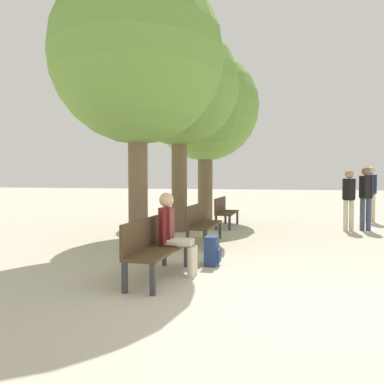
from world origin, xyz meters
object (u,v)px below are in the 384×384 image
object	(u,v)px
tree_row_1	(179,87)
tree_row_2	(205,108)
pedestrian_near	(371,191)
pedestrian_far	(366,194)
bench_row_2	(224,210)
bench_row_1	(201,221)
person_seated	(174,231)
tree_row_0	(137,58)
backpack	(212,251)
bench_row_0	(153,244)
pedestrian_mid	(349,196)

from	to	relation	value
tree_row_1	tree_row_2	world-z (taller)	tree_row_2
tree_row_1	tree_row_2	bearing A→B (deg)	90.00
pedestrian_near	pedestrian_far	distance (m)	2.07
bench_row_2	tree_row_2	xyz separation A→B (m)	(-0.97, 1.76, 3.26)
bench_row_1	person_seated	distance (m)	2.62
bench_row_2	tree_row_1	size ratio (longest dim) A/B	0.29
pedestrian_far	tree_row_1	bearing A→B (deg)	-163.34
bench_row_2	tree_row_0	xyz separation A→B (m)	(-0.97, -3.97, 3.18)
bench_row_2	tree_row_1	bearing A→B (deg)	-127.74
tree_row_0	backpack	size ratio (longest dim) A/B	11.28
tree_row_2	backpack	size ratio (longest dim) A/B	11.83
tree_row_0	pedestrian_far	size ratio (longest dim) A/B	3.14
bench_row_1	pedestrian_far	size ratio (longest dim) A/B	0.92
bench_row_0	tree_row_1	xyz separation A→B (m)	(-0.97, 4.46, 3.28)
tree_row_0	tree_row_1	xyz separation A→B (m)	(-0.00, 2.72, 0.10)
tree_row_1	tree_row_2	distance (m)	3.02
bench_row_0	bench_row_1	size ratio (longest dim) A/B	1.00
bench_row_2	tree_row_2	bearing A→B (deg)	118.82
bench_row_0	tree_row_1	world-z (taller)	tree_row_1
bench_row_1	tree_row_2	distance (m)	5.74
tree_row_2	pedestrian_mid	xyz separation A→B (m)	(4.30, -1.77, -2.82)
bench_row_2	pedestrian_mid	size ratio (longest dim) A/B	0.97
tree_row_2	backpack	xyz separation A→B (m)	(1.61, -6.52, -3.51)
bench_row_0	pedestrian_far	xyz separation A→B (m)	(3.77, 5.87, 0.49)
tree_row_1	backpack	bearing A→B (deg)	-65.26
tree_row_0	bench_row_0	bearing A→B (deg)	-60.86
bench_row_0	pedestrian_near	size ratio (longest dim) A/B	0.89
backpack	pedestrian_far	size ratio (longest dim) A/B	0.28
tree_row_0	pedestrian_far	world-z (taller)	tree_row_0
bench_row_1	backpack	bearing A→B (deg)	-71.28
pedestrian_near	tree_row_0	bearing A→B (deg)	-130.43
pedestrian_far	bench_row_2	bearing A→B (deg)	-177.48
tree_row_0	backpack	distance (m)	3.87
tree_row_1	bench_row_1	bearing A→B (deg)	-58.79
bench_row_2	pedestrian_near	world-z (taller)	pedestrian_near
tree_row_1	pedestrian_mid	world-z (taller)	tree_row_1
bench_row_1	backpack	world-z (taller)	bench_row_1
bench_row_0	tree_row_2	size ratio (longest dim) A/B	0.28
bench_row_0	tree_row_1	distance (m)	5.62
pedestrian_mid	pedestrian_far	world-z (taller)	pedestrian_far
tree_row_1	tree_row_0	bearing A→B (deg)	-90.00
tree_row_0	tree_row_2	distance (m)	5.73
bench_row_1	tree_row_0	bearing A→B (deg)	-131.04
pedestrian_near	pedestrian_mid	size ratio (longest dim) A/B	1.08
bench_row_1	pedestrian_mid	xyz separation A→B (m)	(3.33, 2.85, 0.44)
bench_row_0	tree_row_2	distance (m)	8.21
bench_row_2	pedestrian_near	xyz separation A→B (m)	(4.27, 2.18, 0.52)
bench_row_2	backpack	size ratio (longest dim) A/B	3.31
tree_row_1	backpack	world-z (taller)	tree_row_1
person_seated	tree_row_0	bearing A→B (deg)	128.58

